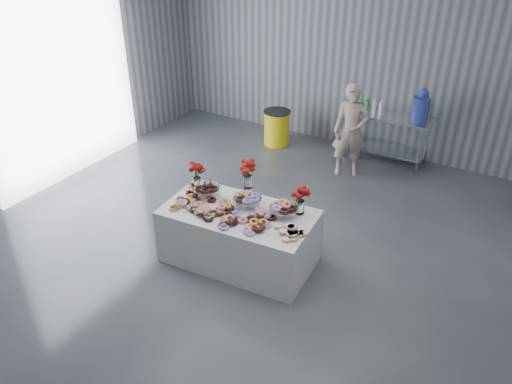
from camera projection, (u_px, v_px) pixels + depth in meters
ground at (236, 276)px, 6.30m from camera, size 9.00×9.00×0.00m
room_walls at (212, 64)px, 5.15m from camera, size 8.04×9.04×4.02m
display_table at (239, 236)px, 6.40m from camera, size 1.97×1.14×0.75m
prep_table at (387, 130)px, 8.79m from camera, size 1.50×0.60×0.90m
donut_mounds at (236, 210)px, 6.15m from camera, size 1.86×0.93×0.09m
cake_stand_left at (206, 187)px, 6.47m from camera, size 0.36×0.36×0.17m
cake_stand_mid at (247, 197)px, 6.24m from camera, size 0.36×0.36×0.17m
cake_stand_right at (284, 207)px, 6.05m from camera, size 0.36×0.36×0.17m
danish_pile at (289, 229)px, 5.78m from camera, size 0.48×0.48×0.11m
bouquet_left at (197, 170)px, 6.54m from camera, size 0.26×0.26×0.42m
bouquet_right at (301, 193)px, 6.03m from camera, size 0.26×0.26×0.42m
bouquet_center at (247, 172)px, 6.31m from camera, size 0.26×0.26×0.57m
water_jug at (421, 106)px, 8.31m from camera, size 0.28×0.28×0.55m
drink_bottles at (371, 106)px, 8.65m from camera, size 0.54×0.08×0.27m
person at (351, 131)px, 8.30m from camera, size 0.69×0.59×1.59m
trash_barrel at (277, 127)px, 9.60m from camera, size 0.52×0.52×0.67m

